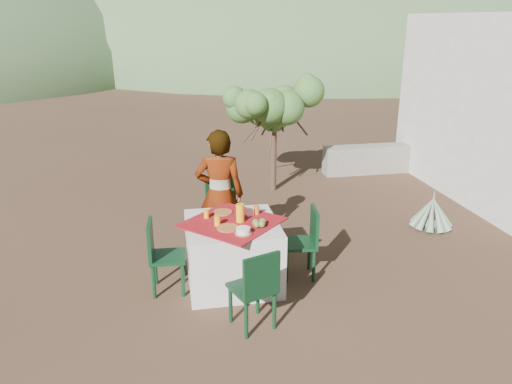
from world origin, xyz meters
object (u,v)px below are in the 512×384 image
Objects in this scene: chair_right at (305,239)px; person at (220,195)px; chair_near at (256,287)px; chair_left at (161,253)px; chair_far at (224,207)px; juice_pitcher at (240,213)px; agave at (432,213)px; shrub_tree at (276,112)px; table at (233,253)px.

chair_right is 0.51× the size of person.
chair_near is 1.73m from person.
chair_far is at bearing -33.52° from chair_left.
chair_left is at bearing -178.39° from juice_pitcher.
chair_left is 1.13m from person.
chair_far is 1.42× the size of agave.
chair_right is at bearing -154.57° from agave.
chair_right is at bearing -68.06° from chair_far.
shrub_tree reaches higher than chair_left.
shrub_tree is (1.13, 4.18, 0.93)m from chair_near.
chair_right is at bearing 153.98° from person.
person is at bearing -121.29° from chair_right.
juice_pitcher reaches higher than table.
shrub_tree reaches higher than chair_far.
table is 1.55× the size of chair_left.
shrub_tree is 2.68× the size of agave.
person reaches higher than chair_left.
chair_left reaches higher than agave.
chair_left is at bearing -66.07° from chair_near.
person is at bearing 101.01° from juice_pitcher.
chair_far is 1.36m from chair_right.
shrub_tree reaches higher than agave.
person is 0.94× the size of shrub_tree.
chair_left is 0.99× the size of chair_right.
chair_far is 4.53× the size of juice_pitcher.
juice_pitcher is (-0.77, -0.02, 0.40)m from chair_right.
shrub_tree is at bearing -28.79° from chair_left.
chair_left is 4.05m from agave.
shrub_tree is at bearing -105.01° from person.
chair_right is at bearing 0.59° from table.
chair_far is 1.16m from juice_pitcher.
chair_left is 1.27× the size of agave.
agave is 3.25m from juice_pitcher.
juice_pitcher is at bearing -160.14° from agave.
chair_far reaches higher than agave.
chair_left is 3.95m from shrub_tree.
person is at bearing 94.19° from table.
shrub_tree is (2.03, 3.26, 0.93)m from chair_left.
person is 2.86m from shrub_tree.
person reaches higher than chair_far.
person is at bearing -173.77° from agave.
table is at bearing -107.09° from chair_far.
chair_near reaches higher than table.
chair_near is at bearing -103.48° from chair_far.
chair_left is at bearing -164.12° from agave.
shrub_tree is at bearing 69.13° from table.
agave is at bearing -166.15° from chair_near.
chair_right is 1.28× the size of agave.
chair_right reaches higher than agave.
person is at bearing -117.19° from shrub_tree.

